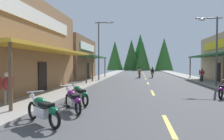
# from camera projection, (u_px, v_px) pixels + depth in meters

# --- Properties ---
(ground) EXTENTS (10.13, 78.99, 0.10)m
(ground) POSITION_uv_depth(u_px,v_px,m) (146.00, 81.00, 23.43)
(ground) COLOR #4C4C4F
(sidewalk_left) EXTENTS (2.49, 78.99, 0.12)m
(sidewalk_left) POSITION_uv_depth(u_px,v_px,m) (96.00, 79.00, 24.29)
(sidewalk_left) COLOR #9E9991
(sidewalk_left) RESTS_ON ground
(sidewalk_right) EXTENTS (2.49, 78.99, 0.12)m
(sidewalk_right) POSITION_uv_depth(u_px,v_px,m) (200.00, 80.00, 22.55)
(sidewalk_right) COLOR gray
(sidewalk_right) RESTS_ON ground
(centerline_dashes) EXTENTS (0.16, 57.17, 0.01)m
(centerline_dashes) POSITION_uv_depth(u_px,v_px,m) (145.00, 77.00, 28.28)
(centerline_dashes) COLOR #E0C64C
(centerline_dashes) RESTS_ON ground
(storefront_left_far) EXTENTS (7.85, 9.19, 5.36)m
(storefront_left_far) POSITION_uv_depth(u_px,v_px,m) (66.00, 59.00, 25.27)
(storefront_left_far) COLOR brown
(storefront_left_far) RESTS_ON ground
(streetlamp_left) EXTENTS (2.11, 0.30, 6.75)m
(streetlamp_left) POSITION_uv_depth(u_px,v_px,m) (101.00, 43.00, 21.61)
(streetlamp_left) COLOR #474C51
(streetlamp_left) RESTS_ON ground
(streetlamp_right) EXTENTS (2.11, 0.30, 5.89)m
(streetlamp_right) POSITION_uv_depth(u_px,v_px,m) (213.00, 41.00, 15.85)
(streetlamp_right) COLOR #474C51
(streetlamp_right) RESTS_ON ground
(motorcycle_parked_left_0) EXTENTS (1.80, 1.32, 1.04)m
(motorcycle_parked_left_0) POSITION_uv_depth(u_px,v_px,m) (43.00, 109.00, 6.23)
(motorcycle_parked_left_0) COLOR black
(motorcycle_parked_left_0) RESTS_ON ground
(motorcycle_parked_left_1) EXTENTS (1.33, 1.80, 1.04)m
(motorcycle_parked_left_1) POSITION_uv_depth(u_px,v_px,m) (73.00, 100.00, 7.95)
(motorcycle_parked_left_1) COLOR black
(motorcycle_parked_left_1) RESTS_ON ground
(motorcycle_parked_left_2) EXTENTS (1.45, 1.71, 1.04)m
(motorcycle_parked_left_2) POSITION_uv_depth(u_px,v_px,m) (79.00, 94.00, 9.45)
(motorcycle_parked_left_2) COLOR black
(motorcycle_parked_left_2) RESTS_ON ground
(rider_cruising_lead) EXTENTS (0.61, 2.14, 1.57)m
(rider_cruising_lead) POSITION_uv_depth(u_px,v_px,m) (139.00, 73.00, 27.32)
(rider_cruising_lead) COLOR black
(rider_cruising_lead) RESTS_ON ground
(rider_cruising_trailing) EXTENTS (0.61, 2.14, 1.57)m
(rider_cruising_trailing) POSITION_uv_depth(u_px,v_px,m) (152.00, 73.00, 27.22)
(rider_cruising_trailing) COLOR black
(rider_cruising_trailing) RESTS_ON ground
(pedestrian_by_shop) EXTENTS (0.57, 0.30, 1.59)m
(pedestrian_by_shop) POSITION_uv_depth(u_px,v_px,m) (202.00, 74.00, 20.14)
(pedestrian_by_shop) COLOR black
(pedestrian_by_shop) RESTS_ON ground
(pedestrian_waiting) EXTENTS (0.41, 0.50, 1.60)m
(pedestrian_waiting) POSITION_uv_depth(u_px,v_px,m) (7.00, 87.00, 8.64)
(pedestrian_waiting) COLOR #726659
(pedestrian_waiting) RESTS_ON ground
(treeline_backdrop) EXTENTS (20.79, 12.58, 12.42)m
(treeline_backdrop) POSITION_uv_depth(u_px,v_px,m) (139.00, 54.00, 62.75)
(treeline_backdrop) COLOR #1F6323
(treeline_backdrop) RESTS_ON ground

